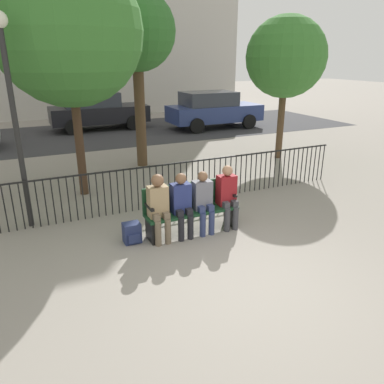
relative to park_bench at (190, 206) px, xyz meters
name	(u,v)px	position (x,y,z in m)	size (l,w,h in m)	color
ground_plane	(245,283)	(0.00, -1.90, -0.49)	(80.00, 80.00, 0.00)	gray
park_bench	(190,206)	(0.00, 0.00, 0.00)	(1.74, 0.45, 0.92)	#14381E
seated_person_0	(159,204)	(-0.65, -0.13, 0.20)	(0.34, 0.39, 1.22)	brown
seated_person_1	(182,202)	(-0.22, -0.13, 0.17)	(0.34, 0.39, 1.19)	black
seated_person_2	(203,199)	(0.20, -0.13, 0.15)	(0.34, 0.39, 1.16)	navy
seated_person_3	(227,194)	(0.71, -0.13, 0.18)	(0.34, 0.39, 1.21)	#3D3D42
backpack	(132,233)	(-1.12, 0.00, -0.32)	(0.30, 0.27, 0.36)	navy
fence_railing	(163,182)	(-0.02, 1.37, 0.07)	(9.01, 0.03, 0.95)	black
tree_0	(68,31)	(-1.45, 2.91, 3.09)	(3.13, 3.13, 5.16)	#422D1E
tree_1	(286,57)	(4.84, 3.73, 2.56)	(2.38, 2.38, 4.26)	#4C3823
tree_2	(136,33)	(0.57, 4.72, 3.18)	(2.14, 2.14, 4.81)	#4C3823
lamp_post	(11,93)	(-2.70, 1.50, 2.00)	(0.28, 0.28, 3.79)	black
street_surface	(90,135)	(0.00, 10.10, -0.49)	(24.00, 6.00, 0.01)	#333335
parked_car_0	(97,110)	(0.59, 11.21, 0.35)	(4.20, 1.94, 1.62)	black
parked_car_2	(213,109)	(5.40, 9.34, 0.35)	(4.20, 1.94, 1.62)	navy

